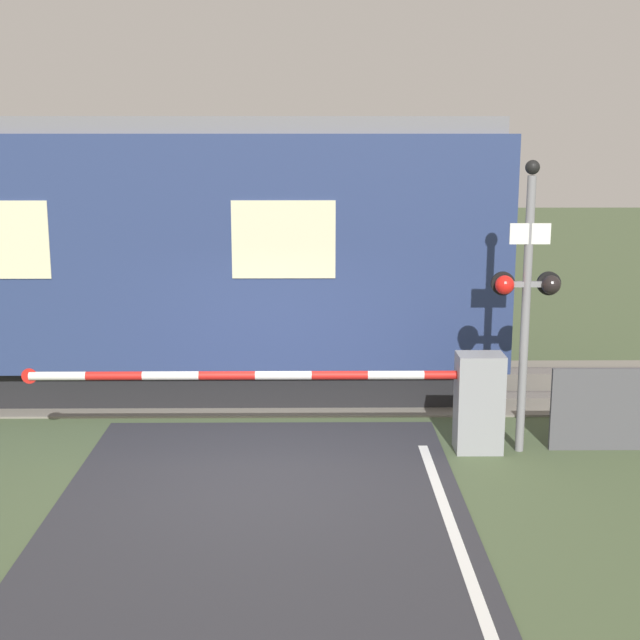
% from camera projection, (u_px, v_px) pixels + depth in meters
% --- Properties ---
extents(ground_plane, '(80.00, 80.00, 0.00)m').
position_uv_depth(ground_plane, '(264.00, 476.00, 10.77)').
color(ground_plane, '#475638').
extents(track_bed, '(36.00, 3.20, 0.13)m').
position_uv_depth(track_bed, '(277.00, 386.00, 14.55)').
color(track_bed, slate).
rests_on(track_bed, ground_plane).
extents(train, '(14.75, 2.87, 4.31)m').
position_uv_depth(train, '(30.00, 254.00, 14.07)').
color(train, black).
rests_on(train, ground_plane).
extents(crossing_barrier, '(6.19, 0.44, 1.30)m').
position_uv_depth(crossing_barrier, '(441.00, 398.00, 11.50)').
color(crossing_barrier, gray).
rests_on(crossing_barrier, ground_plane).
extents(signal_post, '(0.88, 0.26, 3.75)m').
position_uv_depth(signal_post, '(527.00, 291.00, 11.21)').
color(signal_post, gray).
rests_on(signal_post, ground_plane).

